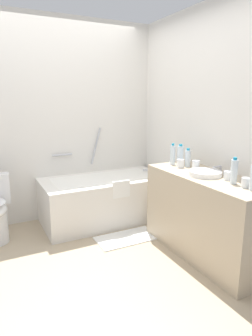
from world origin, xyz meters
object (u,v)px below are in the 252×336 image
at_px(water_bottle_2, 234,171).
at_px(water_bottle_3, 173,155).
at_px(drinking_glass_0, 180,164).
at_px(drinking_glass_1, 228,176).
at_px(sink_faucet, 220,170).
at_px(bath_mat, 127,238).
at_px(bathtub, 105,197).
at_px(water_bottle_1, 180,155).
at_px(drinking_glass_2, 196,165).
at_px(water_bottle_4, 188,158).
at_px(sink_basin, 205,173).
at_px(drinking_glass_3, 245,183).

distance_m(water_bottle_2, water_bottle_3, 0.89).
distance_m(drinking_glass_0, drinking_glass_1, 0.61).
bearing_deg(sink_faucet, bath_mat, 138.56).
xyz_separation_m(water_bottle_2, water_bottle_3, (-0.02, 0.89, 0.00)).
relative_size(water_bottle_3, drinking_glass_0, 2.65).
height_order(bathtub, water_bottle_1, bathtub).
bearing_deg(drinking_glass_2, water_bottle_2, -94.03).
relative_size(bathtub, water_bottle_4, 7.75).
bearing_deg(drinking_glass_0, bath_mat, 154.93).
height_order(bathtub, drinking_glass_0, bathtub).
xyz_separation_m(sink_basin, sink_faucet, (0.19, 0.00, 0.01)).
distance_m(sink_faucet, drinking_glass_0, 0.44).
distance_m(water_bottle_3, drinking_glass_3, 1.03).
bearing_deg(water_bottle_2, water_bottle_4, 84.88).
bearing_deg(drinking_glass_2, sink_faucet, -61.49).
distance_m(water_bottle_2, water_bottle_4, 0.72).
bearing_deg(water_bottle_4, bath_mat, 158.52).
xyz_separation_m(water_bottle_2, drinking_glass_3, (-0.00, -0.13, -0.07)).
bearing_deg(drinking_glass_3, water_bottle_2, 89.42).
bearing_deg(drinking_glass_2, bath_mat, 145.43).
bearing_deg(drinking_glass_3, bathtub, 108.31).
bearing_deg(water_bottle_1, drinking_glass_2, -89.77).
xyz_separation_m(water_bottle_4, drinking_glass_0, (-0.10, -0.00, -0.05)).
relative_size(drinking_glass_1, drinking_glass_3, 0.94).
distance_m(drinking_glass_0, drinking_glass_3, 0.85).
height_order(water_bottle_3, drinking_glass_0, water_bottle_3).
bearing_deg(drinking_glass_2, water_bottle_1, 90.23).
height_order(sink_faucet, water_bottle_3, water_bottle_3).
bearing_deg(sink_faucet, drinking_glass_1, -116.09).
distance_m(sink_faucet, water_bottle_3, 0.59).
relative_size(sink_faucet, water_bottle_4, 0.74).
bearing_deg(drinking_glass_1, water_bottle_3, 95.26).
bearing_deg(bathtub, bath_mat, -89.18).
relative_size(water_bottle_2, drinking_glass_3, 2.75).
relative_size(drinking_glass_1, bath_mat, 0.12).
xyz_separation_m(bathtub, sink_basin, (0.54, -1.25, 0.55)).
distance_m(water_bottle_3, drinking_glass_2, 0.35).
xyz_separation_m(drinking_glass_0, drinking_glass_1, (0.09, -0.60, -0.01)).
xyz_separation_m(sink_basin, drinking_glass_0, (-0.00, 0.39, 0.02)).
height_order(sink_faucet, water_bottle_2, water_bottle_2).
distance_m(sink_basin, drinking_glass_2, 0.23).
bearing_deg(water_bottle_3, bathtub, 128.65).
distance_m(water_bottle_2, drinking_glass_0, 0.72).
xyz_separation_m(bathtub, drinking_glass_3, (0.57, -1.72, 0.57)).
height_order(drinking_glass_1, drinking_glass_2, drinking_glass_2).
relative_size(water_bottle_2, bath_mat, 0.34).
bearing_deg(water_bottle_1, drinking_glass_3, -92.35).
distance_m(bathtub, drinking_glass_2, 1.33).
bearing_deg(drinking_glass_1, water_bottle_4, 89.16).
bearing_deg(sink_faucet, water_bottle_1, 103.97).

